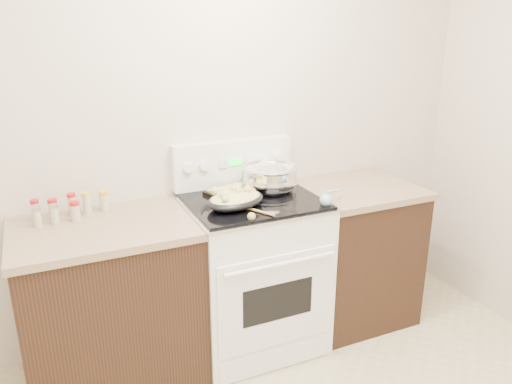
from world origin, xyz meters
TOP-DOWN VIEW (x-y plane):
  - room_shell at (0.00, 0.00)m, footprint 4.10×3.60m
  - counter_left at (-0.48, 1.43)m, footprint 0.93×0.67m
  - counter_right at (1.08, 1.43)m, footprint 0.73×0.67m
  - kitchen_range at (0.35, 1.42)m, footprint 0.78×0.73m
  - mixing_bowl at (0.51, 1.51)m, footprint 0.34×0.34m
  - roasting_pan at (0.21, 1.33)m, footprint 0.42×0.35m
  - baking_sheet at (0.31, 1.53)m, footprint 0.41×0.34m
  - wooden_spoon at (0.24, 1.17)m, footprint 0.15×0.25m
  - blue_ladle at (0.69, 1.17)m, footprint 0.23×0.17m
  - spice_jars at (-0.64, 1.60)m, footprint 0.39×0.14m

SIDE VIEW (x-z plane):
  - counter_left at x=-0.48m, z-range 0.00..0.92m
  - counter_right at x=1.08m, z-range 0.00..0.92m
  - kitchen_range at x=0.35m, z-range -0.12..1.10m
  - wooden_spoon at x=0.24m, z-range 0.93..0.98m
  - baking_sheet at x=0.31m, z-range 0.93..0.99m
  - blue_ladle at x=0.69m, z-range 0.93..1.02m
  - spice_jars at x=-0.64m, z-range 0.91..1.04m
  - roasting_pan at x=0.21m, z-range 0.93..1.05m
  - mixing_bowl at x=0.51m, z-range 0.92..1.12m
  - room_shell at x=0.00m, z-range 0.33..3.08m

